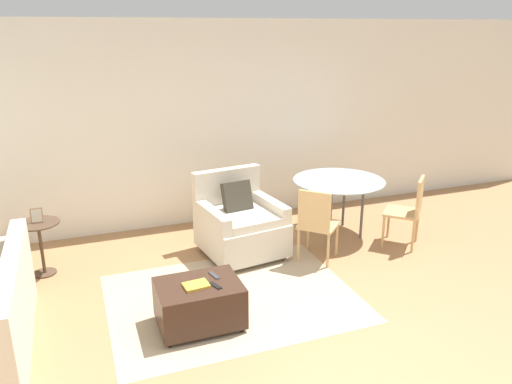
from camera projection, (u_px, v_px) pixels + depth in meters
ground_plane at (318, 347)px, 4.33m from camera, size 20.00×20.00×0.00m
wall_back at (211, 124)px, 6.80m from camera, size 12.00×0.06×2.75m
area_rug at (232, 298)px, 5.10m from camera, size 2.47×1.89×0.01m
armchair at (240, 224)px, 6.02m from camera, size 1.00×1.03×0.98m
ottoman at (199, 303)px, 4.57m from camera, size 0.76×0.56×0.43m
book_stack at (196, 285)px, 4.46m from camera, size 0.24×0.19×0.02m
tv_remote_primary at (215, 286)px, 4.47m from camera, size 0.09×0.16×0.01m
tv_remote_secondary at (214, 275)px, 4.66m from camera, size 0.08×0.16×0.01m
side_table at (40, 238)px, 5.47m from camera, size 0.45×0.45×0.62m
picture_frame at (37, 216)px, 5.39m from camera, size 0.13×0.06×0.16m
dining_table at (339, 185)px, 6.48m from camera, size 1.19×1.19×0.76m
dining_chair_near_left at (316, 221)px, 5.74m from camera, size 0.59×0.59×0.90m
dining_chair_near_right at (410, 207)px, 6.17m from camera, size 0.59×0.59×0.90m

